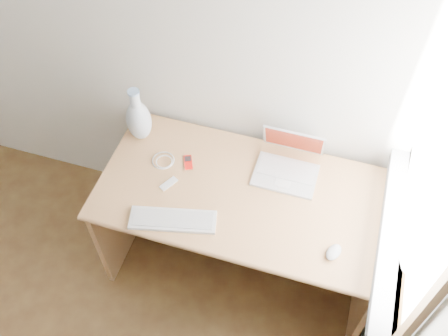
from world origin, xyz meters
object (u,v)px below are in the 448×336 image
(desk, at_px, (247,203))
(vase, at_px, (139,119))
(laptop, at_px, (288,164))
(external_keyboard, at_px, (173,220))

(desk, relative_size, vase, 4.32)
(desk, height_order, laptop, laptop)
(desk, bearing_deg, external_keyboard, -128.97)
(laptop, distance_m, vase, 0.75)
(external_keyboard, bearing_deg, desk, 38.01)
(desk, xyz_separation_m, vase, (-0.58, 0.10, 0.33))
(external_keyboard, distance_m, vase, 0.54)
(desk, distance_m, external_keyboard, 0.46)
(desk, xyz_separation_m, external_keyboard, (-0.26, -0.32, 0.21))
(laptop, relative_size, external_keyboard, 0.74)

